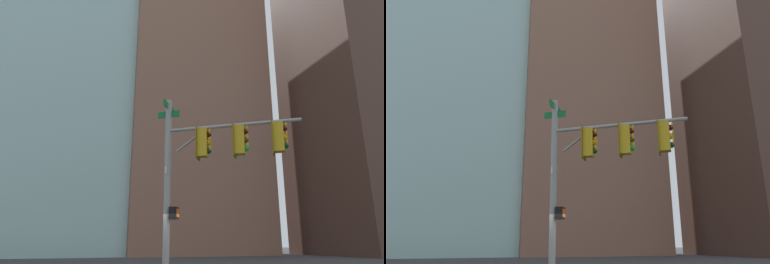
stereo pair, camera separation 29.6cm
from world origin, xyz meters
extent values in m
cylinder|color=gray|center=(-0.46, -0.43, 3.34)|extent=(0.23, 0.23, 6.68)
cylinder|color=gray|center=(1.48, -1.75, 5.49)|extent=(3.94, 2.74, 0.12)
cylinder|color=gray|center=(0.24, -0.90, 5.04)|extent=(0.90, 0.65, 0.75)
cube|color=#0F6B33|center=(-0.46, -0.43, 6.43)|extent=(0.65, 0.93, 0.24)
cube|color=#0F6B33|center=(-0.46, -0.43, 6.13)|extent=(0.71, 0.50, 0.24)
cube|color=white|center=(-0.46, -0.43, 3.99)|extent=(0.28, 0.39, 0.24)
cube|color=gold|center=(0.62, -1.16, 4.93)|extent=(0.47, 0.47, 1.00)
cube|color=#775E0F|center=(0.46, -1.06, 4.93)|extent=(0.34, 0.47, 1.16)
sphere|color=#470A07|center=(0.79, -1.28, 5.23)|extent=(0.20, 0.20, 0.20)
cylinder|color=gold|center=(0.84, -1.31, 5.32)|extent=(0.16, 0.21, 0.23)
sphere|color=#F29E0C|center=(0.79, -1.28, 4.93)|extent=(0.20, 0.20, 0.20)
cylinder|color=gold|center=(0.84, -1.31, 5.02)|extent=(0.16, 0.21, 0.23)
sphere|color=#0A3819|center=(0.79, -1.28, 4.63)|extent=(0.20, 0.20, 0.20)
cylinder|color=gold|center=(0.84, -1.31, 4.72)|extent=(0.16, 0.21, 0.23)
cube|color=gold|center=(1.69, -1.90, 4.93)|extent=(0.47, 0.47, 1.00)
cube|color=#775E0F|center=(1.54, -1.79, 4.93)|extent=(0.34, 0.47, 1.16)
sphere|color=#470A07|center=(1.86, -2.01, 5.23)|extent=(0.20, 0.20, 0.20)
cylinder|color=gold|center=(1.92, -2.05, 5.32)|extent=(0.16, 0.21, 0.23)
sphere|color=#4C330A|center=(1.86, -2.01, 4.93)|extent=(0.20, 0.20, 0.20)
cylinder|color=gold|center=(1.92, -2.05, 5.02)|extent=(0.16, 0.21, 0.23)
sphere|color=green|center=(1.86, -2.01, 4.63)|extent=(0.20, 0.20, 0.20)
cylinder|color=gold|center=(1.92, -2.05, 4.72)|extent=(0.16, 0.21, 0.23)
cube|color=gold|center=(2.77, -2.63, 4.93)|extent=(0.47, 0.47, 1.00)
cube|color=#775E0F|center=(2.61, -2.52, 4.93)|extent=(0.34, 0.47, 1.16)
sphere|color=#470A07|center=(2.94, -2.75, 5.23)|extent=(0.20, 0.20, 0.20)
cylinder|color=gold|center=(2.99, -2.78, 5.32)|extent=(0.16, 0.21, 0.23)
sphere|color=#F29E0C|center=(2.94, -2.75, 4.93)|extent=(0.20, 0.20, 0.20)
cylinder|color=gold|center=(2.99, -2.78, 5.02)|extent=(0.16, 0.21, 0.23)
sphere|color=#0A3819|center=(2.94, -2.75, 4.63)|extent=(0.20, 0.20, 0.20)
cylinder|color=gold|center=(2.99, -2.78, 4.72)|extent=(0.16, 0.21, 0.23)
cube|color=black|center=(-0.24, -0.58, 2.53)|extent=(0.41, 0.44, 0.40)
cube|color=#EA5914|center=(-0.13, -0.65, 2.53)|extent=(0.16, 0.22, 0.28)
cube|color=#845B47|center=(12.51, 36.55, 20.26)|extent=(19.47, 15.99, 40.51)
cube|color=#4C3328|center=(37.58, 26.56, 24.02)|extent=(20.31, 16.82, 48.04)
cube|color=#9EC6C1|center=(-12.15, 43.01, 36.62)|extent=(32.86, 27.00, 73.25)
camera|label=1|loc=(-3.61, -12.48, 1.57)|focal=33.26mm
camera|label=2|loc=(-3.33, -12.57, 1.57)|focal=33.26mm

